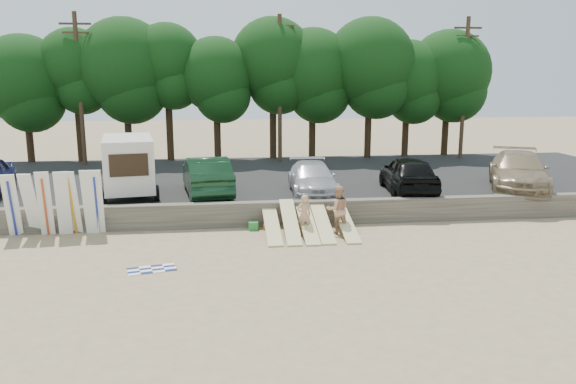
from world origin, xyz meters
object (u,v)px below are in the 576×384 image
object	(u,v)px
box_trailer	(129,163)
car_4	(518,171)
car_1	(207,176)
car_2	(312,179)
car_3	(408,174)
beachgoer_b	(338,209)
beachgoer_a	(304,215)
cooler	(253,226)

from	to	relation	value
box_trailer	car_4	bearing A→B (deg)	-11.67
car_1	car_2	bearing A→B (deg)	166.47
car_3	beachgoer_b	distance (m)	5.74
car_2	beachgoer_a	xyz separation A→B (m)	(-1.02, -4.25, -0.62)
car_4	beachgoer_a	world-z (taller)	car_4
car_2	car_4	xyz separation A→B (m)	(9.89, -0.12, 0.17)
beachgoer_a	car_1	bearing A→B (deg)	-63.38
car_2	cooler	size ratio (longest dim) A/B	13.03
car_1	beachgoer_a	size ratio (longest dim) A/B	3.33
car_2	beachgoer_b	xyz separation A→B (m)	(0.33, -4.08, -0.48)
car_1	car_4	distance (m)	14.68
car_4	beachgoer_b	bearing A→B (deg)	-133.58
box_trailer	beachgoer_b	xyz separation A→B (m)	(8.57, -4.72, -1.25)
box_trailer	car_2	world-z (taller)	box_trailer
car_3	cooler	xyz separation A→B (m)	(-7.38, -3.10, -1.40)
box_trailer	beachgoer_a	bearing A→B (deg)	-43.36
box_trailer	car_2	distance (m)	8.30
car_1	beachgoer_b	xyz separation A→B (m)	(5.12, -4.57, -0.64)
beachgoer_a	car_4	bearing A→B (deg)	-171.14
cooler	car_3	bearing A→B (deg)	23.97
beachgoer_a	cooler	xyz separation A→B (m)	(-1.89, 0.99, -0.64)
car_1	cooler	world-z (taller)	car_1
car_2	cooler	xyz separation A→B (m)	(-2.91, -3.26, -1.26)
car_3	box_trailer	bearing A→B (deg)	2.57
car_4	car_3	bearing A→B (deg)	-155.68
car_3	car_4	distance (m)	5.41
cooler	box_trailer	bearing A→B (deg)	145.00
car_2	car_3	xyz separation A→B (m)	(4.48, -0.16, 0.15)
car_4	beachgoer_b	world-z (taller)	car_4
car_4	cooler	world-z (taller)	car_4
beachgoer_a	beachgoer_b	xyz separation A→B (m)	(1.35, 0.17, 0.14)
car_3	beachgoer_a	world-z (taller)	car_3
car_1	car_4	size ratio (longest dim) A/B	0.87
beachgoer_b	car_2	bearing A→B (deg)	-88.72
car_4	car_2	bearing A→B (deg)	-156.81
car_1	beachgoer_b	size ratio (longest dim) A/B	2.83
car_1	beachgoer_a	xyz separation A→B (m)	(3.77, -4.74, -0.78)
car_2	car_3	world-z (taller)	car_3
box_trailer	car_1	size ratio (longest dim) A/B	0.84
box_trailer	car_3	world-z (taller)	box_trailer
beachgoer_a	beachgoer_b	bearing A→B (deg)	175.20
box_trailer	cooler	bearing A→B (deg)	-45.45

